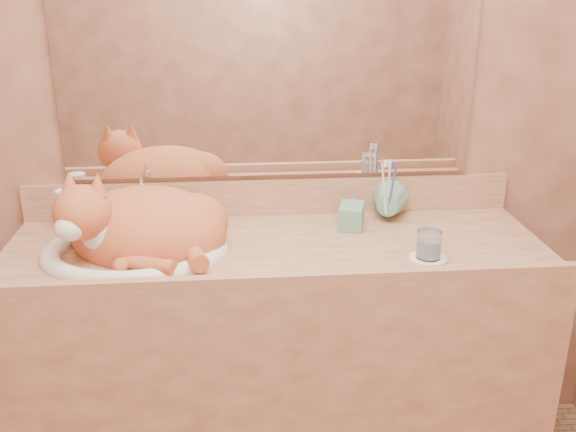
{
  "coord_description": "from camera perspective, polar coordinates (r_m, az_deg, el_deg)",
  "views": [
    {
      "loc": [
        -0.11,
        -1.02,
        1.61
      ],
      "look_at": [
        0.03,
        0.7,
        0.95
      ],
      "focal_mm": 40.0,
      "sensor_mm": 36.0,
      "label": 1
    }
  ],
  "objects": [
    {
      "name": "lotion_bottle",
      "position": [
        2.1,
        -19.07,
        0.44
      ],
      "size": [
        0.06,
        0.06,
        0.13
      ],
      "primitive_type": "cylinder",
      "color": "white",
      "rests_on": "vanity_counter"
    },
    {
      "name": "faucet",
      "position": [
        2.06,
        -12.81,
        1.05
      ],
      "size": [
        0.07,
        0.12,
        0.16
      ],
      "primitive_type": null,
      "rotation": [
        0.0,
        0.0,
        0.29
      ],
      "color": "silver",
      "rests_on": "vanity_counter"
    },
    {
      "name": "wall_back",
      "position": [
        2.05,
        -1.68,
        10.8
      ],
      "size": [
        2.4,
        0.02,
        2.5
      ],
      "primitive_type": "cube",
      "color": "brown",
      "rests_on": "ground"
    },
    {
      "name": "water_glass",
      "position": [
        1.83,
        12.43,
        -2.47
      ],
      "size": [
        0.07,
        0.07,
        0.08
      ],
      "primitive_type": "cylinder",
      "color": "white",
      "rests_on": "saucer"
    },
    {
      "name": "sink_basin",
      "position": [
        1.88,
        -13.57,
        -0.91
      ],
      "size": [
        0.53,
        0.45,
        0.16
      ],
      "primitive_type": null,
      "rotation": [
        0.0,
        0.0,
        -0.03
      ],
      "color": "white",
      "rests_on": "vanity_counter"
    },
    {
      "name": "toothbrushes",
      "position": [
        2.04,
        8.91,
        2.6
      ],
      "size": [
        0.03,
        0.03,
        0.21
      ],
      "primitive_type": null,
      "color": "white",
      "rests_on": "toothbrush_cup"
    },
    {
      "name": "vanity_counter",
      "position": [
        2.11,
        -1.0,
        -13.25
      ],
      "size": [
        1.6,
        0.55,
        0.85
      ],
      "primitive_type": null,
      "color": "#935C41",
      "rests_on": "floor"
    },
    {
      "name": "toothbrush_cup",
      "position": [
        2.07,
        8.8,
        0.7
      ],
      "size": [
        0.15,
        0.15,
        0.11
      ],
      "primitive_type": "imported",
      "rotation": [
        0.0,
        0.0,
        -0.37
      ],
      "color": "#65A38F",
      "rests_on": "vanity_counter"
    },
    {
      "name": "mirror",
      "position": [
        2.02,
        -1.7,
        14.65
      ],
      "size": [
        1.3,
        0.02,
        0.8
      ],
      "primitive_type": "cube",
      "color": "white",
      "rests_on": "wall_back"
    },
    {
      "name": "cat",
      "position": [
        1.89,
        -13.07,
        -0.65
      ],
      "size": [
        0.55,
        0.49,
        0.26
      ],
      "primitive_type": null,
      "rotation": [
        0.0,
        0.0,
        -0.25
      ],
      "color": "#BC512B",
      "rests_on": "sink_basin"
    },
    {
      "name": "saucer",
      "position": [
        1.84,
        12.32,
        -3.76
      ],
      "size": [
        0.11,
        0.11,
        0.01
      ],
      "primitive_type": "cylinder",
      "color": "white",
      "rests_on": "vanity_counter"
    },
    {
      "name": "soap_dispenser",
      "position": [
        1.97,
        5.55,
        0.68
      ],
      "size": [
        0.09,
        0.09,
        0.16
      ],
      "primitive_type": "imported",
      "rotation": [
        0.0,
        0.0,
        -0.27
      ],
      "color": "#65A38F",
      "rests_on": "vanity_counter"
    }
  ]
}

